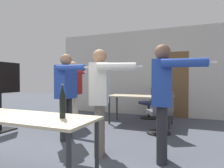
{
  "coord_description": "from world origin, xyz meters",
  "views": [
    {
      "loc": [
        1.71,
        -1.5,
        1.18
      ],
      "look_at": [
        0.28,
        1.96,
        1.1
      ],
      "focal_mm": 32.0,
      "sensor_mm": 36.0,
      "label": 1
    }
  ],
  "objects_px": {
    "tv_screen": "(0,88)",
    "person_near_casual": "(101,92)",
    "office_chair_side_rolled": "(160,114)",
    "person_left_plaid": "(163,92)",
    "office_chair_far_right": "(151,104)",
    "person_far_watching": "(67,88)",
    "person_right_polo": "(73,87)",
    "beer_bottle": "(62,102)"
  },
  "relations": [
    {
      "from": "tv_screen",
      "to": "person_near_casual",
      "type": "height_order",
      "value": "person_near_casual"
    },
    {
      "from": "person_near_casual",
      "to": "office_chair_side_rolled",
      "type": "bearing_deg",
      "value": 137.9
    },
    {
      "from": "person_left_plaid",
      "to": "office_chair_far_right",
      "type": "bearing_deg",
      "value": -170.52
    },
    {
      "from": "office_chair_far_right",
      "to": "person_near_casual",
      "type": "bearing_deg",
      "value": 131.8
    },
    {
      "from": "person_far_watching",
      "to": "person_right_polo",
      "type": "bearing_deg",
      "value": -154.27
    },
    {
      "from": "office_chair_far_right",
      "to": "beer_bottle",
      "type": "distance_m",
      "value": 4.28
    },
    {
      "from": "person_near_casual",
      "to": "person_left_plaid",
      "type": "height_order",
      "value": "person_left_plaid"
    },
    {
      "from": "tv_screen",
      "to": "person_left_plaid",
      "type": "height_order",
      "value": "person_left_plaid"
    },
    {
      "from": "office_chair_far_right",
      "to": "beer_bottle",
      "type": "relative_size",
      "value": 2.45
    },
    {
      "from": "tv_screen",
      "to": "beer_bottle",
      "type": "bearing_deg",
      "value": -117.0
    },
    {
      "from": "person_near_casual",
      "to": "person_left_plaid",
      "type": "distance_m",
      "value": 0.95
    },
    {
      "from": "person_left_plaid",
      "to": "office_chair_side_rolled",
      "type": "bearing_deg",
      "value": -174.22
    },
    {
      "from": "tv_screen",
      "to": "person_right_polo",
      "type": "xyz_separation_m",
      "value": [
        1.24,
        1.13,
        0.0
      ]
    },
    {
      "from": "office_chair_far_right",
      "to": "tv_screen",
      "type": "bearing_deg",
      "value": 88.6
    },
    {
      "from": "person_right_polo",
      "to": "beer_bottle",
      "type": "distance_m",
      "value": 2.96
    },
    {
      "from": "person_left_plaid",
      "to": "office_chair_far_right",
      "type": "relative_size",
      "value": 1.82
    },
    {
      "from": "person_near_casual",
      "to": "office_chair_side_rolled",
      "type": "xyz_separation_m",
      "value": [
        0.67,
        1.55,
        -0.55
      ]
    },
    {
      "from": "tv_screen",
      "to": "person_right_polo",
      "type": "distance_m",
      "value": 1.67
    },
    {
      "from": "person_right_polo",
      "to": "person_near_casual",
      "type": "height_order",
      "value": "person_near_casual"
    },
    {
      "from": "person_right_polo",
      "to": "tv_screen",
      "type": "bearing_deg",
      "value": -42.33
    },
    {
      "from": "beer_bottle",
      "to": "person_left_plaid",
      "type": "bearing_deg",
      "value": 49.09
    },
    {
      "from": "person_far_watching",
      "to": "tv_screen",
      "type": "bearing_deg",
      "value": -90.43
    },
    {
      "from": "tv_screen",
      "to": "person_left_plaid",
      "type": "bearing_deg",
      "value": -94.97
    },
    {
      "from": "person_far_watching",
      "to": "person_left_plaid",
      "type": "height_order",
      "value": "person_left_plaid"
    },
    {
      "from": "person_right_polo",
      "to": "person_near_casual",
      "type": "xyz_separation_m",
      "value": [
        1.52,
        -1.55,
        0.0
      ]
    },
    {
      "from": "person_right_polo",
      "to": "person_near_casual",
      "type": "distance_m",
      "value": 2.18
    },
    {
      "from": "person_far_watching",
      "to": "person_left_plaid",
      "type": "bearing_deg",
      "value": 77.84
    },
    {
      "from": "office_chair_far_right",
      "to": "beer_bottle",
      "type": "xyz_separation_m",
      "value": [
        -0.12,
        -4.25,
        0.5
      ]
    },
    {
      "from": "person_near_casual",
      "to": "office_chair_side_rolled",
      "type": "distance_m",
      "value": 1.78
    },
    {
      "from": "tv_screen",
      "to": "person_right_polo",
      "type": "bearing_deg",
      "value": -47.68
    },
    {
      "from": "beer_bottle",
      "to": "office_chair_side_rolled",
      "type": "bearing_deg",
      "value": 75.2
    },
    {
      "from": "office_chair_side_rolled",
      "to": "office_chair_far_right",
      "type": "relative_size",
      "value": 1.0
    },
    {
      "from": "person_far_watching",
      "to": "person_near_casual",
      "type": "height_order",
      "value": "person_far_watching"
    },
    {
      "from": "person_far_watching",
      "to": "office_chair_far_right",
      "type": "bearing_deg",
      "value": 157.22
    },
    {
      "from": "office_chair_side_rolled",
      "to": "office_chair_far_right",
      "type": "height_order",
      "value": "office_chair_side_rolled"
    },
    {
      "from": "person_right_polo",
      "to": "person_left_plaid",
      "type": "relative_size",
      "value": 0.98
    },
    {
      "from": "tv_screen",
      "to": "person_near_casual",
      "type": "xyz_separation_m",
      "value": [
        2.76,
        -0.43,
        0.0
      ]
    },
    {
      "from": "person_right_polo",
      "to": "office_chair_side_rolled",
      "type": "xyz_separation_m",
      "value": [
        2.2,
        -0.01,
        -0.55
      ]
    },
    {
      "from": "person_near_casual",
      "to": "beer_bottle",
      "type": "xyz_separation_m",
      "value": [
        0.0,
        -0.98,
        -0.05
      ]
    },
    {
      "from": "tv_screen",
      "to": "person_near_casual",
      "type": "distance_m",
      "value": 2.79
    },
    {
      "from": "person_near_casual",
      "to": "office_chair_far_right",
      "type": "distance_m",
      "value": 3.32
    },
    {
      "from": "tv_screen",
      "to": "office_chair_far_right",
      "type": "height_order",
      "value": "tv_screen"
    }
  ]
}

